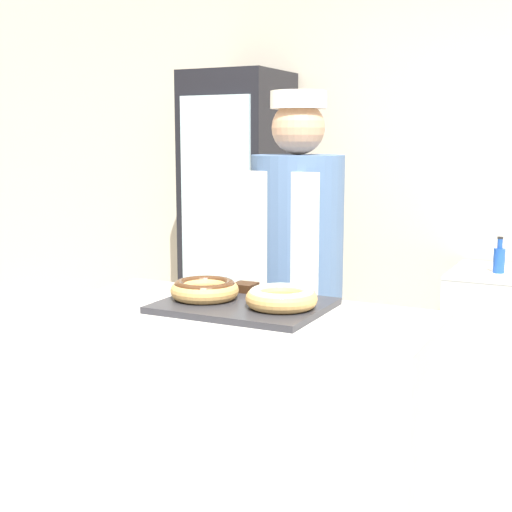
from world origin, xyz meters
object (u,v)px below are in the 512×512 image
object	(u,v)px
donut_light_glaze	(281,297)
beverage_fridge	(238,230)
brownie_back_left	(245,287)
brownie_back_right	(285,291)
baker_person	(296,283)
donut_chocolate_glaze	(205,289)
serving_tray	(244,306)
bottle_blue	(499,259)

from	to	relation	value
donut_light_glaze	beverage_fridge	size ratio (longest dim) A/B	0.13
brownie_back_left	brownie_back_right	distance (m)	0.17
donut_light_glaze	baker_person	world-z (taller)	baker_person
donut_chocolate_glaze	serving_tray	bearing A→B (deg)	4.88
brownie_back_left	beverage_fridge	distance (m)	1.82
donut_chocolate_glaze	donut_light_glaze	distance (m)	0.31
beverage_fridge	baker_person	bearing A→B (deg)	-51.74
serving_tray	bottle_blue	distance (m)	1.84
serving_tray	baker_person	distance (m)	0.63
brownie_back_right	brownie_back_left	bearing A→B (deg)	180.00
serving_tray	brownie_back_right	size ratio (longest dim) A/B	6.88
serving_tray	brownie_back_left	world-z (taller)	brownie_back_left
donut_chocolate_glaze	brownie_back_left	distance (m)	0.20
donut_light_glaze	beverage_fridge	distance (m)	2.10
serving_tray	baker_person	size ratio (longest dim) A/B	0.33
baker_person	bottle_blue	world-z (taller)	baker_person
serving_tray	brownie_back_right	distance (m)	0.19
beverage_fridge	bottle_blue	size ratio (longest dim) A/B	10.04
brownie_back_left	bottle_blue	bearing A→B (deg)	64.50
baker_person	bottle_blue	xyz separation A→B (m)	(0.72, 1.09, -0.00)
baker_person	bottle_blue	size ratio (longest dim) A/B	8.99
baker_person	bottle_blue	bearing A→B (deg)	56.73
donut_light_glaze	bottle_blue	bearing A→B (deg)	74.01
donut_chocolate_glaze	baker_person	xyz separation A→B (m)	(0.09, 0.64, -0.09)
serving_tray	bottle_blue	xyz separation A→B (m)	(0.65, 1.72, -0.04)
serving_tray	baker_person	world-z (taller)	baker_person
donut_chocolate_glaze	donut_light_glaze	world-z (taller)	same
donut_light_glaze	beverage_fridge	world-z (taller)	beverage_fridge
brownie_back_left	baker_person	distance (m)	0.46
brownie_back_right	baker_person	world-z (taller)	baker_person
baker_person	bottle_blue	distance (m)	1.31
serving_tray	baker_person	xyz separation A→B (m)	(-0.06, 0.63, -0.04)
baker_person	donut_chocolate_glaze	bearing A→B (deg)	-98.26
brownie_back_right	baker_person	distance (m)	0.48
brownie_back_left	baker_person	size ratio (longest dim) A/B	0.05
serving_tray	donut_light_glaze	bearing A→B (deg)	-4.88
baker_person	brownie_back_left	bearing A→B (deg)	-92.74
donut_chocolate_glaze	bottle_blue	distance (m)	1.92
brownie_back_right	baker_person	bearing A→B (deg)	108.00
donut_chocolate_glaze	beverage_fridge	distance (m)	1.95
brownie_back_right	baker_person	xyz separation A→B (m)	(-0.15, 0.46, -0.07)
serving_tray	brownie_back_right	world-z (taller)	brownie_back_right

